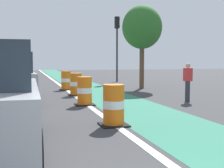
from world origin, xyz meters
name	(u,v)px	position (x,y,z in m)	size (l,w,h in m)	color
bike_lane_strip	(105,95)	(2.40, 12.00, 0.00)	(2.50, 80.00, 0.01)	#2D755B
lane_divider_stripe	(75,96)	(0.90, 12.00, 0.01)	(0.20, 80.00, 0.01)	silver
parked_suv_second	(10,77)	(-1.97, 10.59, 1.04)	(2.09, 4.68, 2.04)	#9EA0A5
traffic_barrel_front	(114,106)	(0.85, 5.07, 0.53)	(0.73, 0.73, 1.09)	orange
traffic_barrel_mid	(85,91)	(0.80, 8.91, 0.53)	(0.73, 0.73, 1.09)	orange
traffic_barrel_back	(76,85)	(0.99, 12.21, 0.53)	(0.73, 0.73, 1.09)	orange
traffic_barrel_far	(66,81)	(0.88, 15.10, 0.53)	(0.73, 0.73, 1.09)	orange
traffic_light_corner	(117,37)	(5.61, 20.52, 3.50)	(0.41, 0.32, 5.10)	#2D2D2D
pedestrian_crossing	(188,81)	(5.11, 8.71, 0.86)	(0.34, 0.20, 1.61)	#33333D
street_tree_sidewalk	(142,28)	(5.43, 14.75, 3.67)	(2.40, 2.40, 5.00)	brown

